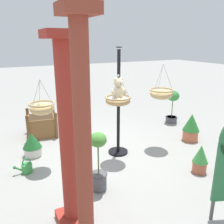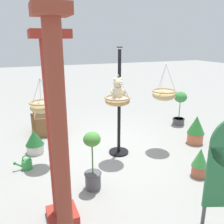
{
  "view_description": "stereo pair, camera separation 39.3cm",
  "coord_description": "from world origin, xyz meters",
  "px_view_note": "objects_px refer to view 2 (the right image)",
  "views": [
    {
      "loc": [
        2.1,
        4.29,
        2.45
      ],
      "look_at": [
        -0.04,
        0.11,
        1.02
      ],
      "focal_mm": 37.82,
      "sensor_mm": 36.0,
      "label": 1
    },
    {
      "loc": [
        1.75,
        4.46,
        2.45
      ],
      "look_at": [
        -0.04,
        0.11,
        1.02
      ],
      "focal_mm": 37.82,
      "sensor_mm": 36.0,
      "label": 2
    }
  ],
  "objects_px": {
    "teddy_bear": "(118,91)",
    "potted_plant_small_succulent": "(35,141)",
    "potted_plant_bushy_green": "(93,162)",
    "display_pole_central": "(119,123)",
    "watering_can": "(26,164)",
    "hanging_basket_left_high": "(164,94)",
    "hanging_basket_right_low": "(42,106)",
    "greenhouse_pillar_left": "(57,139)",
    "wooden_planter_box": "(47,123)",
    "potted_plant_fern_front": "(196,130)",
    "potted_plant_broad_leaf": "(200,162)",
    "potted_plant_trailing_ivy": "(180,106)",
    "hanging_basket_with_teddy": "(117,100)",
    "greenhouse_pillar_right": "(61,162)"
  },
  "relations": [
    {
      "from": "potted_plant_fern_front",
      "to": "potted_plant_trailing_ivy",
      "type": "height_order",
      "value": "potted_plant_trailing_ivy"
    },
    {
      "from": "wooden_planter_box",
      "to": "potted_plant_broad_leaf",
      "type": "relative_size",
      "value": 1.52
    },
    {
      "from": "hanging_basket_left_high",
      "to": "potted_plant_small_succulent",
      "type": "xyz_separation_m",
      "value": [
        2.77,
        -0.88,
        -1.03
      ]
    },
    {
      "from": "potted_plant_fern_front",
      "to": "potted_plant_small_succulent",
      "type": "relative_size",
      "value": 1.3
    },
    {
      "from": "potted_plant_small_succulent",
      "to": "potted_plant_broad_leaf",
      "type": "xyz_separation_m",
      "value": [
        -2.75,
        2.17,
        0.02
      ]
    },
    {
      "from": "display_pole_central",
      "to": "watering_can",
      "type": "height_order",
      "value": "display_pole_central"
    },
    {
      "from": "potted_plant_trailing_ivy",
      "to": "teddy_bear",
      "type": "bearing_deg",
      "value": 27.1
    },
    {
      "from": "wooden_planter_box",
      "to": "watering_can",
      "type": "height_order",
      "value": "wooden_planter_box"
    },
    {
      "from": "display_pole_central",
      "to": "potted_plant_bushy_green",
      "type": "xyz_separation_m",
      "value": [
        0.95,
        1.06,
        -0.21
      ]
    },
    {
      "from": "potted_plant_bushy_green",
      "to": "potted_plant_broad_leaf",
      "type": "relative_size",
      "value": 1.83
    },
    {
      "from": "greenhouse_pillar_left",
      "to": "wooden_planter_box",
      "type": "bearing_deg",
      "value": -94.41
    },
    {
      "from": "potted_plant_fern_front",
      "to": "wooden_planter_box",
      "type": "bearing_deg",
      "value": -32.29
    },
    {
      "from": "potted_plant_bushy_green",
      "to": "potted_plant_trailing_ivy",
      "type": "xyz_separation_m",
      "value": [
        -3.41,
        -2.12,
        0.06
      ]
    },
    {
      "from": "hanging_basket_right_low",
      "to": "potted_plant_small_succulent",
      "type": "bearing_deg",
      "value": -73.48
    },
    {
      "from": "hanging_basket_left_high",
      "to": "greenhouse_pillar_left",
      "type": "height_order",
      "value": "greenhouse_pillar_left"
    },
    {
      "from": "hanging_basket_with_teddy",
      "to": "hanging_basket_right_low",
      "type": "height_order",
      "value": "hanging_basket_with_teddy"
    },
    {
      "from": "teddy_bear",
      "to": "hanging_basket_with_teddy",
      "type": "bearing_deg",
      "value": -90.0
    },
    {
      "from": "display_pole_central",
      "to": "greenhouse_pillar_left",
      "type": "xyz_separation_m",
      "value": [
        1.58,
        1.59,
        0.52
      ]
    },
    {
      "from": "teddy_bear",
      "to": "potted_plant_small_succulent",
      "type": "height_order",
      "value": "teddy_bear"
    },
    {
      "from": "potted_plant_fern_front",
      "to": "watering_can",
      "type": "height_order",
      "value": "potted_plant_fern_front"
    },
    {
      "from": "watering_can",
      "to": "potted_plant_trailing_ivy",
      "type": "bearing_deg",
      "value": -167.2
    },
    {
      "from": "potted_plant_bushy_green",
      "to": "greenhouse_pillar_right",
      "type": "bearing_deg",
      "value": 61.3
    },
    {
      "from": "teddy_bear",
      "to": "watering_can",
      "type": "relative_size",
      "value": 1.33
    },
    {
      "from": "greenhouse_pillar_left",
      "to": "potted_plant_trailing_ivy",
      "type": "xyz_separation_m",
      "value": [
        -4.04,
        -2.65,
        -0.67
      ]
    },
    {
      "from": "display_pole_central",
      "to": "potted_plant_trailing_ivy",
      "type": "relative_size",
      "value": 2.33
    },
    {
      "from": "wooden_planter_box",
      "to": "potted_plant_trailing_ivy",
      "type": "bearing_deg",
      "value": 168.43
    },
    {
      "from": "wooden_planter_box",
      "to": "potted_plant_fern_front",
      "type": "relative_size",
      "value": 1.23
    },
    {
      "from": "hanging_basket_right_low",
      "to": "potted_plant_trailing_ivy",
      "type": "relative_size",
      "value": 0.67
    },
    {
      "from": "potted_plant_trailing_ivy",
      "to": "hanging_basket_right_low",
      "type": "bearing_deg",
      "value": 13.09
    },
    {
      "from": "display_pole_central",
      "to": "greenhouse_pillar_left",
      "type": "bearing_deg",
      "value": 45.05
    },
    {
      "from": "teddy_bear",
      "to": "wooden_planter_box",
      "type": "xyz_separation_m",
      "value": [
        1.17,
        -2.11,
        -1.21
      ]
    },
    {
      "from": "hanging_basket_left_high",
      "to": "potted_plant_fern_front",
      "type": "xyz_separation_m",
      "value": [
        -0.94,
        0.08,
        -0.94
      ]
    },
    {
      "from": "potted_plant_small_succulent",
      "to": "watering_can",
      "type": "relative_size",
      "value": 1.55
    },
    {
      "from": "potted_plant_broad_leaf",
      "to": "watering_can",
      "type": "bearing_deg",
      "value": -26.83
    },
    {
      "from": "hanging_basket_with_teddy",
      "to": "potted_plant_broad_leaf",
      "type": "distance_m",
      "value": 1.94
    },
    {
      "from": "hanging_basket_with_teddy",
      "to": "potted_plant_small_succulent",
      "type": "bearing_deg",
      "value": -31.29
    },
    {
      "from": "teddy_bear",
      "to": "wooden_planter_box",
      "type": "height_order",
      "value": "teddy_bear"
    },
    {
      "from": "potted_plant_small_succulent",
      "to": "potted_plant_trailing_ivy",
      "type": "relative_size",
      "value": 0.54
    },
    {
      "from": "teddy_bear",
      "to": "potted_plant_bushy_green",
      "type": "height_order",
      "value": "teddy_bear"
    },
    {
      "from": "potted_plant_broad_leaf",
      "to": "wooden_planter_box",
      "type": "bearing_deg",
      "value": -54.83
    },
    {
      "from": "wooden_planter_box",
      "to": "potted_plant_trailing_ivy",
      "type": "relative_size",
      "value": 0.86
    },
    {
      "from": "hanging_basket_right_low",
      "to": "potted_plant_broad_leaf",
      "type": "height_order",
      "value": "hanging_basket_right_low"
    },
    {
      "from": "wooden_planter_box",
      "to": "potted_plant_broad_leaf",
      "type": "bearing_deg",
      "value": 125.17
    },
    {
      "from": "potted_plant_bushy_green",
      "to": "greenhouse_pillar_left",
      "type": "bearing_deg",
      "value": 39.86
    },
    {
      "from": "display_pole_central",
      "to": "potted_plant_small_succulent",
      "type": "bearing_deg",
      "value": -22.44
    },
    {
      "from": "greenhouse_pillar_left",
      "to": "potted_plant_broad_leaf",
      "type": "bearing_deg",
      "value": -176.99
    },
    {
      "from": "potted_plant_bushy_green",
      "to": "teddy_bear",
      "type": "bearing_deg",
      "value": -135.55
    },
    {
      "from": "teddy_bear",
      "to": "wooden_planter_box",
      "type": "bearing_deg",
      "value": -61.01
    },
    {
      "from": "hanging_basket_right_low",
      "to": "potted_plant_bushy_green",
      "type": "bearing_deg",
      "value": 117.73
    },
    {
      "from": "hanging_basket_right_low",
      "to": "greenhouse_pillar_right",
      "type": "distance_m",
      "value": 2.5
    }
  ]
}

